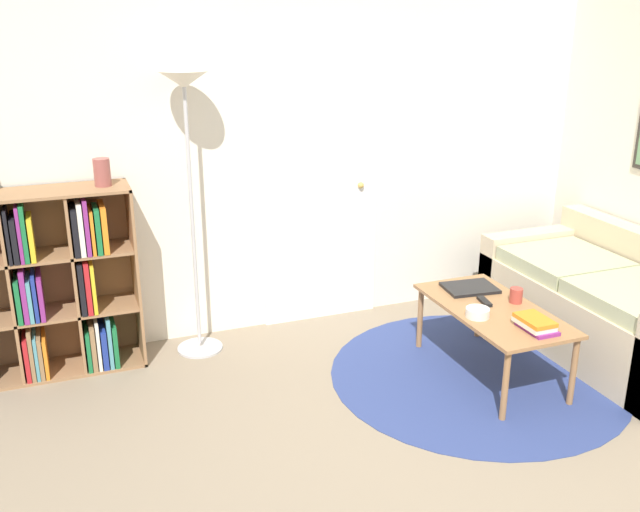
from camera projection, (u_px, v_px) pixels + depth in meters
wall_back at (272, 144)px, 4.74m from camera, size 7.73×0.11×2.60m
rug at (477, 375)px, 4.40m from camera, size 1.80×1.80×0.01m
bookshelf at (39, 288)px, 4.27m from camera, size 1.10×0.34×1.15m
floor_lamp at (187, 127)px, 4.25m from camera, size 0.30×0.30×1.80m
couch at (612, 307)px, 4.69m from camera, size 0.86×1.68×0.74m
coffee_table at (493, 315)px, 4.29m from camera, size 0.53×1.04×0.44m
laptop at (470, 288)px, 4.55m from camera, size 0.35×0.28×0.02m
bowl at (478, 313)px, 4.14m from camera, size 0.14×0.14×0.05m
book_stack_on_table at (535, 324)px, 3.97m from camera, size 0.16×0.24×0.07m
cup at (516, 295)px, 4.34m from camera, size 0.08×0.08×0.09m
remote at (484, 301)px, 4.34m from camera, size 0.07×0.15×0.02m
vase_on_shelf at (102, 172)px, 4.19m from camera, size 0.10×0.10×0.16m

